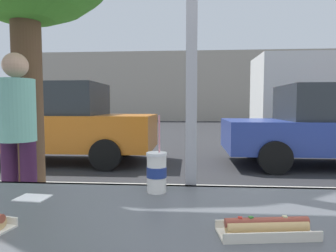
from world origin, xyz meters
The scene contains 9 objects.
ground_plane centered at (0.00, 8.00, 0.00)m, with size 60.00×60.00×0.00m, color #2D2D30.
sidewalk_strip centered at (0.00, 1.60, 0.07)m, with size 16.00×2.80×0.14m, color #B2ADA3.
building_facade_far centered at (0.00, 23.90, 2.92)m, with size 28.00×1.20×5.85m, color #A89E8E.
soda_cup_left centered at (-0.14, -0.08, 1.03)m, with size 0.09×0.09×0.32m.
hotdog_tray_near centered at (0.21, -0.46, 0.97)m, with size 0.28×0.13×0.05m.
napkin_wrapper centered at (-0.62, -0.20, 0.95)m, with size 0.12×0.09×0.00m, color white.
parked_car_orange centered at (-3.11, 5.27, 0.91)m, with size 4.51×1.90×1.82m.
parked_car_blue centered at (3.03, 5.27, 0.88)m, with size 4.38×2.00×1.75m.
pedestrian centered at (-1.56, 1.25, 1.08)m, with size 0.32×0.32×1.63m.
Camera 1 is at (-0.01, -1.27, 1.31)m, focal length 31.35 mm.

